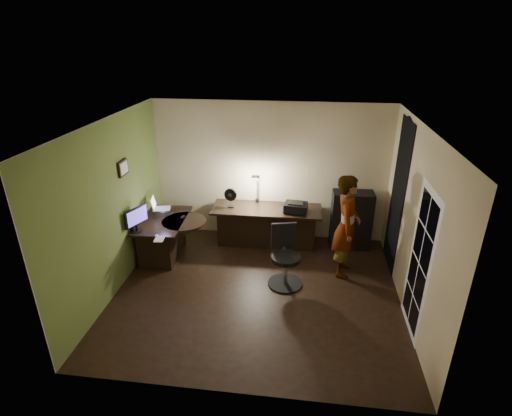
# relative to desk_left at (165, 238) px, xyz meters

# --- Properties ---
(floor) EXTENTS (4.50, 4.00, 0.01)m
(floor) POSITION_rel_desk_left_xyz_m (1.83, -0.90, -0.38)
(floor) COLOR black
(floor) RESTS_ON ground
(ceiling) EXTENTS (4.50, 4.00, 0.01)m
(ceiling) POSITION_rel_desk_left_xyz_m (1.83, -0.90, 2.33)
(ceiling) COLOR silver
(ceiling) RESTS_ON floor
(wall_back) EXTENTS (4.50, 0.01, 2.70)m
(wall_back) POSITION_rel_desk_left_xyz_m (1.83, 1.10, 0.98)
(wall_back) COLOR #C3B18B
(wall_back) RESTS_ON floor
(wall_front) EXTENTS (4.50, 0.01, 2.70)m
(wall_front) POSITION_rel_desk_left_xyz_m (1.83, -2.91, 0.98)
(wall_front) COLOR #C3B18B
(wall_front) RESTS_ON floor
(wall_left) EXTENTS (0.01, 4.00, 2.70)m
(wall_left) POSITION_rel_desk_left_xyz_m (-0.42, -0.90, 0.98)
(wall_left) COLOR #C3B18B
(wall_left) RESTS_ON floor
(wall_right) EXTENTS (0.01, 4.00, 2.70)m
(wall_right) POSITION_rel_desk_left_xyz_m (4.08, -0.90, 0.98)
(wall_right) COLOR #C3B18B
(wall_right) RESTS_ON floor
(green_wall_overlay) EXTENTS (0.00, 4.00, 2.70)m
(green_wall_overlay) POSITION_rel_desk_left_xyz_m (-0.41, -0.90, 0.98)
(green_wall_overlay) COLOR #54692C
(green_wall_overlay) RESTS_ON floor
(arched_doorway) EXTENTS (0.01, 0.90, 2.60)m
(arched_doorway) POSITION_rel_desk_left_xyz_m (4.07, 0.25, 0.93)
(arched_doorway) COLOR black
(arched_doorway) RESTS_ON floor
(french_door) EXTENTS (0.02, 0.92, 2.10)m
(french_door) POSITION_rel_desk_left_xyz_m (4.07, -1.45, 0.68)
(french_door) COLOR white
(french_door) RESTS_ON floor
(framed_picture) EXTENTS (0.04, 0.30, 0.25)m
(framed_picture) POSITION_rel_desk_left_xyz_m (-0.39, -0.45, 1.48)
(framed_picture) COLOR black
(framed_picture) RESTS_ON wall_left
(desk_left) EXTENTS (0.84, 1.32, 0.74)m
(desk_left) POSITION_rel_desk_left_xyz_m (0.00, 0.00, 0.00)
(desk_left) COLOR black
(desk_left) RESTS_ON floor
(desk_right) EXTENTS (2.07, 0.74, 0.78)m
(desk_right) POSITION_rel_desk_left_xyz_m (1.82, 0.65, 0.02)
(desk_right) COLOR black
(desk_right) RESTS_ON floor
(cabinet) EXTENTS (0.77, 0.40, 1.13)m
(cabinet) POSITION_rel_desk_left_xyz_m (3.42, 0.79, 0.19)
(cabinet) COLOR black
(cabinet) RESTS_ON floor
(laptop_stand) EXTENTS (0.33, 0.30, 0.11)m
(laptop_stand) POSITION_rel_desk_left_xyz_m (-0.08, 0.22, 0.42)
(laptop_stand) COLOR silver
(laptop_stand) RESTS_ON desk_left
(laptop) EXTENTS (0.38, 0.37, 0.22)m
(laptop) POSITION_rel_desk_left_xyz_m (-0.08, 0.22, 0.59)
(laptop) COLOR silver
(laptop) RESTS_ON laptop_stand
(monitor) EXTENTS (0.28, 0.48, 0.32)m
(monitor) POSITION_rel_desk_left_xyz_m (-0.28, -0.49, 0.52)
(monitor) COLOR black
(monitor) RESTS_ON desk_left
(mouse) EXTENTS (0.07, 0.09, 0.03)m
(mouse) POSITION_rel_desk_left_xyz_m (0.12, -0.63, 0.38)
(mouse) COLOR silver
(mouse) RESTS_ON desk_left
(phone) EXTENTS (0.08, 0.12, 0.01)m
(phone) POSITION_rel_desk_left_xyz_m (0.32, 0.16, 0.37)
(phone) COLOR black
(phone) RESTS_ON desk_left
(pen) EXTENTS (0.09, 0.11, 0.01)m
(pen) POSITION_rel_desk_left_xyz_m (0.02, -0.20, 0.37)
(pen) COLOR black
(pen) RESTS_ON desk_left
(speaker) EXTENTS (0.08, 0.08, 0.18)m
(speaker) POSITION_rel_desk_left_xyz_m (-0.36, -0.48, 0.45)
(speaker) COLOR black
(speaker) RESTS_ON desk_left
(notepad) EXTENTS (0.17, 0.22, 0.01)m
(notepad) POSITION_rel_desk_left_xyz_m (0.20, -0.71, 0.37)
(notepad) COLOR silver
(notepad) RESTS_ON desk_left
(desk_fan) EXTENTS (0.25, 0.16, 0.37)m
(desk_fan) POSITION_rel_desk_left_xyz_m (1.14, 0.62, 0.60)
(desk_fan) COLOR black
(desk_fan) RESTS_ON desk_right
(headphones) EXTENTS (0.22, 0.14, 0.10)m
(headphones) POSITION_rel_desk_left_xyz_m (2.24, 0.46, 0.47)
(headphones) COLOR #252D99
(headphones) RESTS_ON desk_right
(printer) EXTENTS (0.44, 0.36, 0.18)m
(printer) POSITION_rel_desk_left_xyz_m (2.37, 0.56, 0.51)
(printer) COLOR black
(printer) RESTS_ON desk_right
(desk_lamp) EXTENTS (0.27, 0.33, 0.65)m
(desk_lamp) POSITION_rel_desk_left_xyz_m (1.60, 0.93, 0.74)
(desk_lamp) COLOR black
(desk_lamp) RESTS_ON desk_right
(office_chair) EXTENTS (0.69, 0.69, 1.02)m
(office_chair) POSITION_rel_desk_left_xyz_m (2.27, -0.65, 0.14)
(office_chair) COLOR black
(office_chair) RESTS_ON floor
(person) EXTENTS (0.50, 0.68, 1.78)m
(person) POSITION_rel_desk_left_xyz_m (3.23, -0.15, 0.52)
(person) COLOR #D8A88C
(person) RESTS_ON floor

